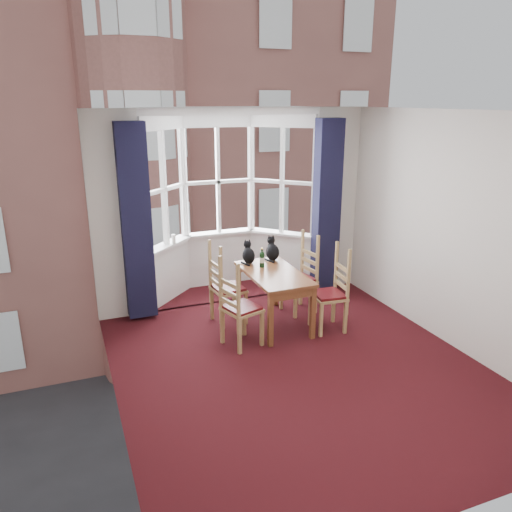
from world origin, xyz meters
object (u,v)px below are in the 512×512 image
chair_right_near (335,295)px  chair_right_far (304,279)px  wine_bottle (262,259)px  candle_tall (174,239)px  chair_left_far (222,290)px  cat_right (272,251)px  dining_table (274,280)px  cat_left (248,254)px  chair_left_near (236,311)px

chair_right_near → chair_right_far: bearing=98.1°
wine_bottle → candle_tall: bearing=130.6°
chair_right_near → chair_right_far: same height
chair_right_far → wine_bottle: (-0.65, -0.02, 0.38)m
chair_left_far → cat_right: bearing=15.7°
dining_table → chair_right_far: bearing=24.8°
cat_left → cat_right: bearing=2.4°
chair_right_far → cat_left: bearing=164.1°
candle_tall → chair_right_far: bearing=-34.4°
dining_table → cat_left: bearing=109.2°
cat_right → wine_bottle: bearing=-136.1°
chair_left_near → cat_left: 1.12m
cat_right → candle_tall: 1.49m
chair_right_near → cat_left: cat_left is taller
chair_left_far → chair_right_far: (1.22, 0.00, 0.00)m
chair_left_near → candle_tall: candle_tall is taller
chair_right_near → cat_right: cat_right is taller
wine_bottle → candle_tall: candle_tall is taller
dining_table → wine_bottle: (-0.06, 0.26, 0.22)m
chair_left_near → chair_right_near: (1.37, 0.01, 0.00)m
chair_left_near → chair_left_far: size_ratio=1.00×
chair_right_near → wine_bottle: 1.08m
cat_right → candle_tall: size_ratio=2.58×
chair_right_near → wine_bottle: size_ratio=3.45×
chair_left_near → cat_right: (0.88, 0.94, 0.40)m
chair_right_near → chair_right_far: size_ratio=1.00×
chair_right_far → chair_left_far: bearing=-180.0°
dining_table → chair_right_near: chair_right_near is taller
chair_left_near → chair_left_far: 0.71m
chair_left_far → cat_left: 0.64m
chair_left_near → chair_right_far: 1.45m
cat_right → candle_tall: (-1.21, 0.87, 0.07)m
chair_right_near → cat_left: (-0.86, 0.91, 0.39)m
wine_bottle → chair_left_far: bearing=178.4°
cat_left → wine_bottle: (0.11, -0.23, -0.01)m
dining_table → chair_left_near: bearing=-147.6°
chair_left_near → chair_right_near: same height
dining_table → cat_right: size_ratio=3.60×
chair_left_far → chair_right_near: (1.32, -0.69, 0.00)m
chair_right_far → candle_tall: candle_tall is taller
wine_bottle → chair_left_near: bearing=-132.0°
chair_left_near → chair_right_near: size_ratio=1.00×
candle_tall → cat_left: bearing=-46.2°
cat_left → cat_right: 0.37m
wine_bottle → chair_right_near: bearing=-42.1°
chair_right_far → chair_right_near: bearing=-81.9°
candle_tall → chair_right_near: bearing=-46.5°
cat_right → chair_right_near: bearing=-62.0°
dining_table → chair_left_far: (-0.63, 0.27, -0.16)m
chair_left_far → chair_left_near: bearing=-94.3°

